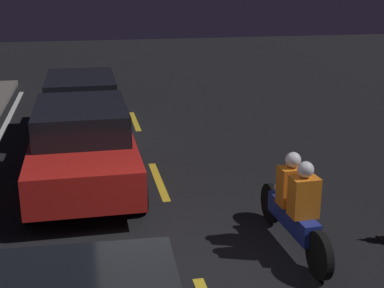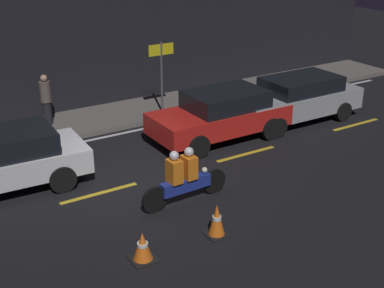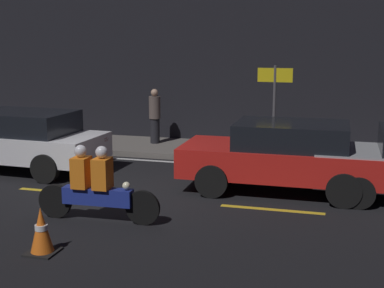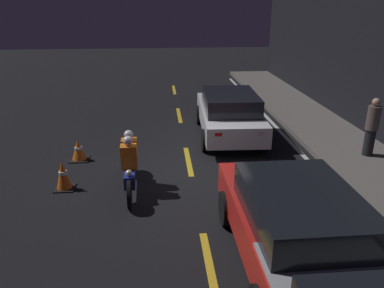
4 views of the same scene
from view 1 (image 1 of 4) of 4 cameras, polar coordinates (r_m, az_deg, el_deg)
name	(u,v)px [view 1 (image 1 of 4)]	position (r m, az deg, el deg)	size (l,w,h in m)	color
ground_plane	(198,279)	(7.00, 0.62, -14.18)	(56.00, 56.00, 0.00)	black
lane_dash_d	(159,181)	(10.10, -3.57, -3.95)	(2.00, 0.14, 0.01)	gold
lane_dash_e	(135,121)	(14.37, -6.12, 2.44)	(2.00, 0.14, 0.01)	gold
taxi_red	(83,144)	(9.82, -11.58, 0.03)	(4.24, 1.94, 1.49)	red
hatchback_silver	(82,107)	(12.72, -11.66, 3.90)	(4.54, 1.87, 1.48)	#9EA0A5
motorcycle	(295,207)	(7.54, 10.97, -6.57)	(2.31, 0.38, 1.38)	black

